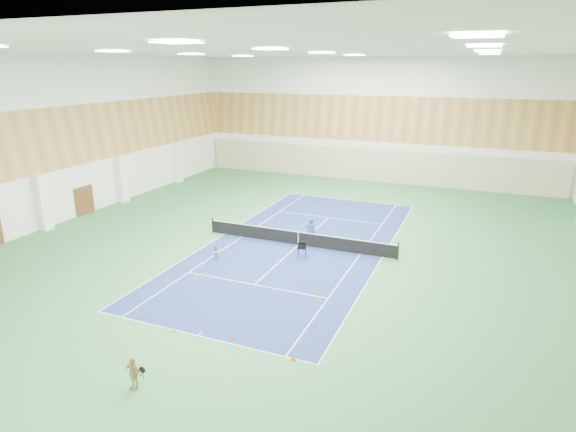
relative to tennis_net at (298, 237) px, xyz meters
The scene contains 21 objects.
ground 0.55m from the tennis_net, ahead, with size 40.00×40.00×0.00m, color #2E6D3B.
room_shell 5.45m from the tennis_net, ahead, with size 36.00×40.00×12.00m, color white, non-canonical shape.
wood_cladding 7.45m from the tennis_net, ahead, with size 36.00×40.00×8.00m, color #BF8747, non-canonical shape.
ceiling_light_grid 11.37m from the tennis_net, ahead, with size 21.40×25.40×0.06m, color white, non-canonical shape.
court_surface 0.55m from the tennis_net, ahead, with size 10.97×23.77×0.01m, color navy.
tennis_balls_scatter 0.50m from the tennis_net, ahead, with size 10.57×22.77×0.07m, color #C1D524, non-canonical shape.
tennis_net is the anchor object (origin of this frame).
back_curtain 19.78m from the tennis_net, 90.00° to the left, with size 35.40×0.16×3.20m, color #C6B793.
door_left_b 17.93m from the tennis_net, behind, with size 0.08×1.80×2.20m, color #593319.
coach 0.92m from the tennis_net, 43.95° to the left, with size 0.63×0.41×1.73m, color #214799.
child_court 5.53m from the tennis_net, 131.19° to the right, with size 0.49×0.38×1.01m, color #9D9CA5.
child_apron 15.77m from the tennis_net, 90.58° to the right, with size 0.75×0.31×1.28m, color tan.
ball_cart 2.14m from the tennis_net, 62.59° to the right, with size 0.53×0.53×0.91m, color black, non-canonical shape.
cone_svc_a 7.72m from the tennis_net, 115.36° to the right, with size 0.23×0.23×0.25m, color orange.
cone_svc_b 6.68m from the tennis_net, 98.68° to the right, with size 0.20×0.20×0.22m, color #FF5B0D.
cone_svc_c 6.18m from the tennis_net, 73.28° to the right, with size 0.18×0.18×0.20m, color #DA650B.
cone_svc_d 7.82m from the tennis_net, 60.94° to the right, with size 0.23×0.23×0.25m, color orange.
cone_base_a 11.91m from the tennis_net, 108.11° to the right, with size 0.18×0.18×0.19m, color orange.
cone_base_b 12.08m from the tennis_net, 95.29° to the right, with size 0.17×0.17×0.19m, color orange.
cone_base_c 11.69m from the tennis_net, 82.51° to the right, with size 0.20×0.20×0.23m, color #D84F0B.
cone_base_d 12.77m from the tennis_net, 69.45° to the right, with size 0.23×0.23×0.25m, color #D64E0B.
Camera 1 is at (10.61, -27.21, 11.13)m, focal length 30.00 mm.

